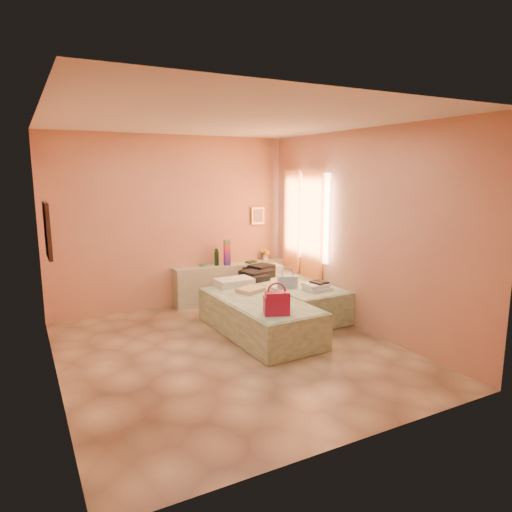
{
  "coord_description": "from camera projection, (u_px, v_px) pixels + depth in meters",
  "views": [
    {
      "loc": [
        -2.25,
        -4.92,
        2.22
      ],
      "look_at": [
        0.79,
        0.85,
        1.01
      ],
      "focal_mm": 32.0,
      "sensor_mm": 36.0,
      "label": 1
    }
  ],
  "objects": [
    {
      "name": "ground",
      "position": [
        232.0,
        351.0,
        5.72
      ],
      "size": [
        4.5,
        4.5,
        0.0
      ],
      "primitive_type": "plane",
      "color": "tan",
      "rests_on": "ground"
    },
    {
      "name": "room_walls",
      "position": [
        227.0,
        205.0,
        5.98
      ],
      "size": [
        4.02,
        4.51,
        2.81
      ],
      "color": "tan",
      "rests_on": "ground"
    },
    {
      "name": "headboard_ledge",
      "position": [
        232.0,
        282.0,
        7.93
      ],
      "size": [
        2.05,
        0.3,
        0.65
      ],
      "primitive_type": "cube",
      "color": "#ACB292",
      "rests_on": "ground"
    },
    {
      "name": "bed_left",
      "position": [
        259.0,
        316.0,
        6.3
      ],
      "size": [
        0.96,
        2.03,
        0.5
      ],
      "primitive_type": "cube",
      "rotation": [
        0.0,
        0.0,
        0.03
      ],
      "color": "beige",
      "rests_on": "ground"
    },
    {
      "name": "bed_right",
      "position": [
        289.0,
        297.0,
        7.27
      ],
      "size": [
        0.96,
        2.03,
        0.5
      ],
      "primitive_type": "cube",
      "rotation": [
        0.0,
        0.0,
        0.03
      ],
      "color": "beige",
      "rests_on": "ground"
    },
    {
      "name": "water_bottle",
      "position": [
        217.0,
        257.0,
        7.73
      ],
      "size": [
        0.09,
        0.09,
        0.27
      ],
      "primitive_type": "cylinder",
      "rotation": [
        0.0,
        0.0,
        -0.25
      ],
      "color": "#13361E",
      "rests_on": "headboard_ledge"
    },
    {
      "name": "rainbow_box",
      "position": [
        227.0,
        253.0,
        7.74
      ],
      "size": [
        0.11,
        0.11,
        0.43
      ],
      "primitive_type": "cube",
      "rotation": [
        0.0,
        0.0,
        -0.11
      ],
      "color": "#A0133B",
      "rests_on": "headboard_ledge"
    },
    {
      "name": "small_dish",
      "position": [
        203.0,
        265.0,
        7.69
      ],
      "size": [
        0.13,
        0.13,
        0.03
      ],
      "primitive_type": "cylinder",
      "rotation": [
        0.0,
        0.0,
        0.02
      ],
      "color": "#4A8859",
      "rests_on": "headboard_ledge"
    },
    {
      "name": "green_book",
      "position": [
        251.0,
        262.0,
        7.97
      ],
      "size": [
        0.21,
        0.18,
        0.03
      ],
      "primitive_type": "cube",
      "rotation": [
        0.0,
        0.0,
        0.33
      ],
      "color": "#22402A",
      "rests_on": "headboard_ledge"
    },
    {
      "name": "flower_vase",
      "position": [
        266.0,
        254.0,
        8.2
      ],
      "size": [
        0.19,
        0.19,
        0.24
      ],
      "primitive_type": "cube",
      "rotation": [
        0.0,
        0.0,
        -0.08
      ],
      "color": "silver",
      "rests_on": "headboard_ledge"
    },
    {
      "name": "magenta_handbag",
      "position": [
        277.0,
        303.0,
        5.54
      ],
      "size": [
        0.35,
        0.27,
        0.29
      ],
      "primitive_type": "cube",
      "rotation": [
        0.0,
        0.0,
        -0.34
      ],
      "color": "#A0133B",
      "rests_on": "bed_left"
    },
    {
      "name": "khaki_garment",
      "position": [
        251.0,
        290.0,
        6.61
      ],
      "size": [
        0.44,
        0.39,
        0.06
      ],
      "primitive_type": "cube",
      "rotation": [
        0.0,
        0.0,
        0.36
      ],
      "color": "tan",
      "rests_on": "bed_left"
    },
    {
      "name": "clothes_pile",
      "position": [
        259.0,
        273.0,
        7.51
      ],
      "size": [
        0.68,
        0.68,
        0.16
      ],
      "primitive_type": "cube",
      "rotation": [
        0.0,
        0.0,
        0.29
      ],
      "color": "black",
      "rests_on": "bed_right"
    },
    {
      "name": "blue_handbag",
      "position": [
        287.0,
        282.0,
        6.83
      ],
      "size": [
        0.31,
        0.21,
        0.19
      ],
      "primitive_type": "cube",
      "rotation": [
        0.0,
        0.0,
        -0.31
      ],
      "color": "#4362A1",
      "rests_on": "bed_right"
    },
    {
      "name": "towel_stack",
      "position": [
        318.0,
        287.0,
        6.7
      ],
      "size": [
        0.36,
        0.32,
        0.1
      ],
      "primitive_type": "cube",
      "rotation": [
        0.0,
        0.0,
        -0.05
      ],
      "color": "silver",
      "rests_on": "bed_right"
    },
    {
      "name": "sandal_pair",
      "position": [
        320.0,
        282.0,
        6.72
      ],
      "size": [
        0.21,
        0.25,
        0.02
      ],
      "primitive_type": "cube",
      "rotation": [
        0.0,
        0.0,
        0.15
      ],
      "color": "black",
      "rests_on": "towel_stack"
    }
  ]
}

